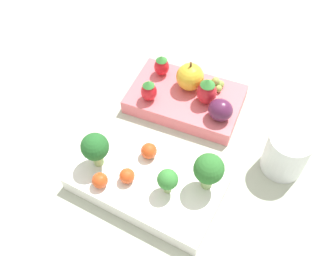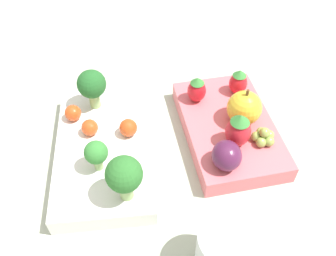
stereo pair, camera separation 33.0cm
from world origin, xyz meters
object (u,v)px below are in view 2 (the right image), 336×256
(cherry_tomato_1, at_px, (73,113))
(strawberry_0, at_px, (238,130))
(broccoli_floret_1, at_px, (92,85))
(plum, at_px, (227,156))
(bento_box_savoury, at_px, (104,151))
(broccoli_floret_2, at_px, (124,175))
(drinking_cup, at_px, (227,253))
(grape_cluster, at_px, (263,137))
(broccoli_floret_0, at_px, (96,153))
(strawberry_2, at_px, (197,89))
(bento_box_fruit, at_px, (228,129))
(strawberry_1, at_px, (238,82))
(apple, at_px, (244,108))
(cherry_tomato_0, at_px, (128,128))
(cherry_tomato_2, at_px, (90,128))

(cherry_tomato_1, relative_size, strawberry_0, 0.45)
(broccoli_floret_1, relative_size, plum, 1.52)
(bento_box_savoury, relative_size, broccoli_floret_2, 3.43)
(bento_box_savoury, bearing_deg, strawberry_0, -96.79)
(drinking_cup, bearing_deg, bento_box_savoury, 35.78)
(drinking_cup, bearing_deg, grape_cluster, -30.51)
(broccoli_floret_1, bearing_deg, broccoli_floret_2, -167.67)
(broccoli_floret_0, bearing_deg, drinking_cup, -136.27)
(cherry_tomato_1, relative_size, strawberry_2, 0.55)
(bento_box_fruit, bearing_deg, broccoli_floret_1, 72.10)
(grape_cluster, bearing_deg, strawberry_0, 86.02)
(broccoli_floret_1, relative_size, strawberry_1, 1.49)
(broccoli_floret_0, xyz_separation_m, apple, (0.05, -0.19, -0.00))
(bento_box_fruit, xyz_separation_m, plum, (-0.07, 0.02, 0.03))
(grape_cluster, bearing_deg, apple, 21.98)
(bento_box_savoury, height_order, broccoli_floret_1, broccoli_floret_1)
(cherry_tomato_0, distance_m, strawberry_0, 0.14)
(bento_box_savoury, distance_m, cherry_tomato_1, 0.07)
(bento_box_fruit, bearing_deg, strawberry_1, -24.00)
(cherry_tomato_0, height_order, strawberry_0, strawberry_0)
(strawberry_0, relative_size, strawberry_2, 1.23)
(strawberry_2, bearing_deg, bento_box_fruit, -143.96)
(bento_box_fruit, distance_m, broccoli_floret_2, 0.18)
(cherry_tomato_0, height_order, apple, apple)
(strawberry_2, relative_size, drinking_cup, 0.57)
(cherry_tomato_1, distance_m, drinking_cup, 0.27)
(strawberry_2, bearing_deg, bento_box_savoury, 116.21)
(broccoli_floret_1, bearing_deg, plum, -129.10)
(grape_cluster, height_order, drinking_cup, drinking_cup)
(cherry_tomato_1, xyz_separation_m, cherry_tomato_2, (-0.03, -0.02, -0.00))
(broccoli_floret_2, bearing_deg, plum, -77.35)
(strawberry_1, height_order, drinking_cup, drinking_cup)
(cherry_tomato_1, relative_size, drinking_cup, 0.32)
(plum, bearing_deg, cherry_tomato_1, 60.43)
(strawberry_0, bearing_deg, bento_box_fruit, -1.34)
(bento_box_savoury, distance_m, drinking_cup, 0.21)
(apple, bearing_deg, strawberry_2, 47.91)
(apple, height_order, grape_cluster, apple)
(cherry_tomato_2, height_order, plum, plum)
(broccoli_floret_2, bearing_deg, strawberry_1, -48.04)
(bento_box_savoury, height_order, bento_box_fruit, same)
(bento_box_fruit, bearing_deg, bento_box_savoury, 95.42)
(strawberry_0, height_order, drinking_cup, strawberry_0)
(broccoli_floret_2, xyz_separation_m, plum, (0.03, -0.12, -0.02))
(broccoli_floret_0, height_order, cherry_tomato_2, broccoli_floret_0)
(broccoli_floret_1, xyz_separation_m, drinking_cup, (-0.24, -0.13, -0.03))
(cherry_tomato_2, relative_size, strawberry_2, 0.54)
(drinking_cup, bearing_deg, broccoli_floret_1, 28.08)
(cherry_tomato_2, xyz_separation_m, grape_cluster, (-0.05, -0.22, -0.00))
(broccoli_floret_1, relative_size, strawberry_0, 1.21)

